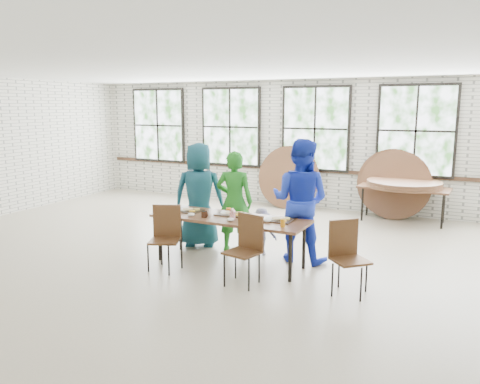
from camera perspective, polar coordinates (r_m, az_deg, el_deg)
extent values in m
plane|color=#B8AA92|center=(7.32, -1.37, -8.63)|extent=(12.00, 12.00, 0.00)
plane|color=white|center=(6.95, -1.48, 15.47)|extent=(12.00, 12.00, 0.00)
plane|color=silver|center=(11.15, 9.20, 5.71)|extent=(12.00, 0.00, 12.00)
cube|color=#422819|center=(11.19, 9.07, 2.64)|extent=(11.80, 0.05, 0.08)
cube|color=black|center=(13.02, -9.90, 8.00)|extent=(1.62, 0.05, 1.97)
cube|color=white|center=(13.00, -9.99, 7.99)|extent=(1.50, 0.01, 1.85)
cube|color=black|center=(11.89, -1.14, 7.94)|extent=(1.62, 0.05, 1.97)
cube|color=white|center=(11.85, -1.22, 7.93)|extent=(1.50, 0.01, 1.85)
cube|color=black|center=(11.07, 9.17, 7.62)|extent=(1.62, 0.05, 1.97)
cube|color=white|center=(11.04, 9.12, 7.62)|extent=(1.50, 0.01, 1.85)
cube|color=black|center=(10.66, 20.66, 6.99)|extent=(1.62, 0.05, 1.97)
cube|color=white|center=(10.62, 20.64, 6.98)|extent=(1.50, 0.01, 1.85)
cube|color=brown|center=(7.07, -1.26, -3.23)|extent=(2.42, 0.85, 0.04)
cylinder|color=black|center=(7.46, -9.76, -5.59)|extent=(0.05, 0.05, 0.70)
cylinder|color=black|center=(7.94, -7.26, -4.55)|extent=(0.05, 0.05, 0.70)
cylinder|color=black|center=(6.50, 6.14, -7.93)|extent=(0.05, 0.05, 0.70)
cylinder|color=black|center=(7.04, 7.79, -6.51)|extent=(0.05, 0.05, 0.70)
cube|color=#4F301A|center=(6.96, -9.18, -5.88)|extent=(0.54, 0.53, 0.03)
cube|color=#4F301A|center=(7.07, -8.89, -3.51)|extent=(0.40, 0.18, 0.50)
cylinder|color=black|center=(7.00, -11.14, -7.83)|extent=(0.02, 0.02, 0.44)
cylinder|color=black|center=(7.26, -9.53, -7.11)|extent=(0.02, 0.02, 0.44)
cylinder|color=black|center=(6.80, -8.68, -8.30)|extent=(0.02, 0.02, 0.44)
cylinder|color=black|center=(7.07, -7.12, -7.53)|extent=(0.02, 0.02, 0.44)
cube|color=#4F301A|center=(6.33, 0.24, -7.42)|extent=(0.50, 0.49, 0.03)
cube|color=#4F301A|center=(6.40, 1.31, -4.88)|extent=(0.42, 0.13, 0.50)
cylinder|color=black|center=(6.33, -1.92, -9.61)|extent=(0.02, 0.02, 0.44)
cylinder|color=black|center=(6.62, -0.54, -8.70)|extent=(0.02, 0.02, 0.44)
cylinder|color=black|center=(6.18, 1.09, -10.10)|extent=(0.02, 0.02, 0.44)
cylinder|color=black|center=(6.48, 2.35, -9.15)|extent=(0.02, 0.02, 0.44)
cube|color=#4F301A|center=(6.17, 13.30, -8.16)|extent=(0.58, 0.58, 0.03)
cube|color=#4F301A|center=(6.26, 12.49, -5.48)|extent=(0.32, 0.31, 0.50)
cylinder|color=black|center=(6.13, 11.18, -10.49)|extent=(0.02, 0.02, 0.44)
cylinder|color=black|center=(6.44, 11.96, -9.48)|extent=(0.02, 0.02, 0.44)
cylinder|color=black|center=(6.06, 14.54, -10.88)|extent=(0.02, 0.02, 0.44)
cylinder|color=black|center=(6.38, 15.15, -9.84)|extent=(0.02, 0.02, 0.44)
imported|color=navy|center=(8.02, -4.99, -0.35)|extent=(1.01, 0.83, 1.79)
imported|color=#21771F|center=(7.72, -0.69, -1.17)|extent=(0.69, 0.54, 1.68)
imported|color=#161136|center=(7.62, 2.62, -4.83)|extent=(0.55, 0.39, 0.77)
imported|color=#1B34C3|center=(7.27, 7.34, -1.05)|extent=(0.95, 0.76, 1.91)
cube|color=brown|center=(10.27, 19.34, 0.48)|extent=(1.84, 0.85, 0.04)
cylinder|color=black|center=(10.18, 14.68, -1.48)|extent=(0.04, 0.04, 0.70)
cylinder|color=black|center=(10.71, 15.25, -0.92)|extent=(0.04, 0.04, 0.70)
cylinder|color=black|center=(10.02, 23.46, -2.20)|extent=(0.04, 0.04, 0.70)
cylinder|color=black|center=(10.56, 23.59, -1.60)|extent=(0.04, 0.04, 0.70)
cube|color=black|center=(7.50, -6.35, -2.26)|extent=(0.44, 0.33, 0.02)
cube|color=black|center=(7.22, -1.11, -2.71)|extent=(0.44, 0.33, 0.02)
cube|color=black|center=(6.87, 4.59, -3.41)|extent=(0.44, 0.33, 0.02)
cylinder|color=black|center=(7.05, -4.37, -2.73)|extent=(0.09, 0.09, 0.09)
cube|color=red|center=(6.91, -0.91, -2.92)|extent=(0.07, 0.07, 0.11)
cylinder|color=blue|center=(6.86, 0.57, -3.06)|extent=(0.07, 0.07, 0.10)
cylinder|color=orange|center=(6.51, 5.24, -3.78)|extent=(0.07, 0.07, 0.11)
cylinder|color=white|center=(6.66, 0.86, -3.47)|extent=(0.17, 0.17, 0.10)
ellipsoid|color=white|center=(7.15, -6.00, -2.76)|extent=(0.11, 0.11, 0.05)
ellipsoid|color=white|center=(6.81, -1.15, -3.37)|extent=(0.11, 0.11, 0.05)
ellipsoid|color=white|center=(6.77, 3.37, -3.48)|extent=(0.11, 0.11, 0.05)
cylinder|color=brown|center=(10.27, 19.35, 0.70)|extent=(1.50, 1.50, 0.04)
cylinder|color=brown|center=(10.26, 19.37, 0.94)|extent=(1.50, 1.50, 0.04)
cylinder|color=brown|center=(10.25, 19.38, 1.19)|extent=(1.50, 1.50, 0.04)
cylinder|color=brown|center=(11.11, 5.90, 1.80)|extent=(1.50, 0.39, 1.47)
cylinder|color=brown|center=(10.67, 18.02, 0.98)|extent=(1.50, 0.31, 1.48)
cylinder|color=brown|center=(10.56, 18.40, 0.87)|extent=(1.50, 0.42, 1.46)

